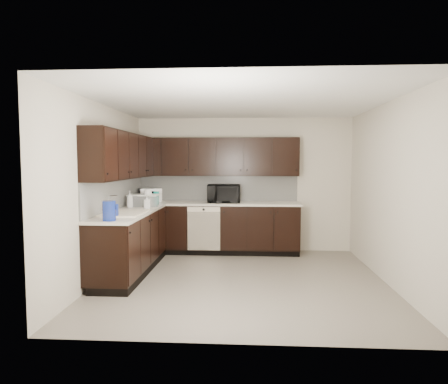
% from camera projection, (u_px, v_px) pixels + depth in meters
% --- Properties ---
extents(floor, '(4.00, 4.00, 0.00)m').
position_uv_depth(floor, '(242.00, 280.00, 5.66)').
color(floor, gray).
rests_on(floor, ground).
extents(ceiling, '(4.00, 4.00, 0.00)m').
position_uv_depth(ceiling, '(242.00, 102.00, 5.47)').
color(ceiling, white).
rests_on(ceiling, wall_back).
extents(wall_back, '(4.00, 0.02, 2.50)m').
position_uv_depth(wall_back, '(244.00, 185.00, 7.55)').
color(wall_back, beige).
rests_on(wall_back, floor).
extents(wall_left, '(0.02, 4.00, 2.50)m').
position_uv_depth(wall_left, '(102.00, 192.00, 5.69)').
color(wall_left, beige).
rests_on(wall_left, floor).
extents(wall_right, '(0.02, 4.00, 2.50)m').
position_uv_depth(wall_right, '(389.00, 193.00, 5.44)').
color(wall_right, beige).
rests_on(wall_right, floor).
extents(wall_front, '(4.00, 0.02, 2.50)m').
position_uv_depth(wall_front, '(238.00, 209.00, 3.57)').
color(wall_front, beige).
rests_on(wall_front, floor).
extents(lower_cabinets, '(3.00, 2.80, 0.90)m').
position_uv_depth(lower_cabinets, '(184.00, 236.00, 6.79)').
color(lower_cabinets, black).
rests_on(lower_cabinets, floor).
extents(countertop, '(3.03, 2.83, 0.04)m').
position_uv_depth(countertop, '(184.00, 207.00, 6.75)').
color(countertop, beige).
rests_on(countertop, lower_cabinets).
extents(backsplash, '(3.00, 2.80, 0.48)m').
position_uv_depth(backsplash, '(174.00, 190.00, 6.96)').
color(backsplash, beige).
rests_on(backsplash, countertop).
extents(upper_cabinets, '(3.00, 2.80, 0.70)m').
position_uv_depth(upper_cabinets, '(179.00, 156.00, 6.79)').
color(upper_cabinets, black).
rests_on(upper_cabinets, wall_back).
extents(dishwasher, '(0.58, 0.04, 0.78)m').
position_uv_depth(dishwasher, '(204.00, 226.00, 7.06)').
color(dishwasher, beige).
rests_on(dishwasher, lower_cabinets).
extents(sink, '(0.54, 0.82, 0.42)m').
position_uv_depth(sink, '(124.00, 218.00, 5.68)').
color(sink, beige).
rests_on(sink, countertop).
extents(microwave, '(0.61, 0.43, 0.32)m').
position_uv_depth(microwave, '(224.00, 194.00, 7.26)').
color(microwave, black).
rests_on(microwave, countertop).
extents(soap_bottle_a, '(0.12, 0.12, 0.21)m').
position_uv_depth(soap_bottle_a, '(147.00, 202.00, 6.33)').
color(soap_bottle_a, gray).
rests_on(soap_bottle_a, countertop).
extents(soap_bottle_b, '(0.10, 0.10, 0.27)m').
position_uv_depth(soap_bottle_b, '(130.00, 199.00, 6.47)').
color(soap_bottle_b, gray).
rests_on(soap_bottle_b, countertop).
extents(toaster_oven, '(0.48, 0.43, 0.25)m').
position_uv_depth(toaster_oven, '(150.00, 195.00, 7.44)').
color(toaster_oven, '#B5B5B8').
rests_on(toaster_oven, countertop).
extents(storage_bin, '(0.53, 0.42, 0.19)m').
position_uv_depth(storage_bin, '(144.00, 200.00, 6.67)').
color(storage_bin, silver).
rests_on(storage_bin, countertop).
extents(blue_pitcher, '(0.20, 0.20, 0.25)m').
position_uv_depth(blue_pitcher, '(109.00, 211.00, 4.98)').
color(blue_pitcher, '#102897').
rests_on(blue_pitcher, countertop).
extents(teal_tumbler, '(0.11, 0.11, 0.22)m').
position_uv_depth(teal_tumbler, '(156.00, 198.00, 7.02)').
color(teal_tumbler, '#0D9991').
rests_on(teal_tumbler, countertop).
extents(paper_towel_roll, '(0.13, 0.13, 0.28)m').
position_uv_depth(paper_towel_roll, '(148.00, 198.00, 6.68)').
color(paper_towel_roll, silver).
rests_on(paper_towel_roll, countertop).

